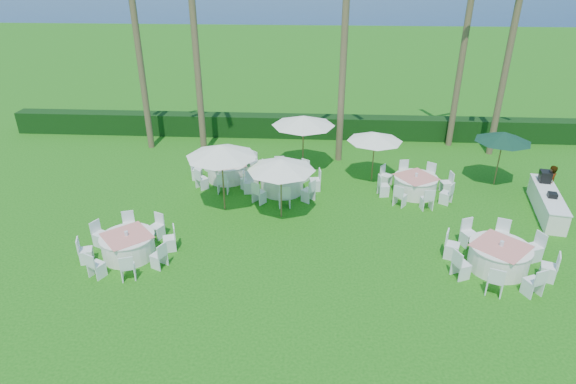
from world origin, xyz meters
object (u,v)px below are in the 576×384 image
object	(u,v)px
umbrella_b	(281,165)
umbrella_c	(303,121)
umbrella_d	(375,137)
umbrella_green	(504,137)
banquet_table_a	(128,245)
umbrella_a	(221,151)
staff_person	(549,184)
banquet_table_e	(282,182)
banquet_table_f	(415,185)
banquet_table_c	(499,256)
buffet_table	(547,202)
banquet_table_d	(228,171)

from	to	relation	value
umbrella_b	umbrella_c	world-z (taller)	umbrella_c
umbrella_d	umbrella_green	world-z (taller)	umbrella_green
banquet_table_a	umbrella_a	bearing A→B (deg)	53.08
umbrella_a	staff_person	size ratio (longest dim) A/B	1.70
umbrella_a	staff_person	distance (m)	13.44
banquet_table_e	umbrella_c	distance (m)	3.27
banquet_table_f	banquet_table_c	bearing A→B (deg)	-71.89
umbrella_a	buffet_table	size ratio (longest dim) A/B	0.72
umbrella_b	banquet_table_c	bearing A→B (deg)	-22.31
umbrella_b	buffet_table	size ratio (longest dim) A/B	0.69
banquet_table_d	umbrella_b	bearing A→B (deg)	-51.21
umbrella_a	umbrella_green	size ratio (longest dim) A/B	1.12
umbrella_d	umbrella_a	bearing A→B (deg)	-153.25
banquet_table_a	staff_person	size ratio (longest dim) A/B	1.91
banquet_table_e	umbrella_a	bearing A→B (deg)	-141.09
banquet_table_c	umbrella_green	size ratio (longest dim) A/B	1.34
umbrella_c	buffet_table	xyz separation A→B (m)	(9.84, -3.74, -1.96)
umbrella_green	buffet_table	distance (m)	3.33
banquet_table_a	banquet_table_c	distance (m)	12.34
umbrella_c	umbrella_green	bearing A→B (deg)	-7.87
banquet_table_d	banquet_table_e	distance (m)	2.79
umbrella_c	umbrella_d	xyz separation A→B (m)	(3.18, -1.11, -0.31)
banquet_table_a	banquet_table_e	bearing A→B (deg)	47.56
banquet_table_d	banquet_table_f	xyz separation A→B (m)	(8.29, -1.00, -0.00)
buffet_table	umbrella_c	bearing A→B (deg)	159.20
banquet_table_d	umbrella_b	distance (m)	4.68
banquet_table_a	buffet_table	bearing A→B (deg)	14.59
banquet_table_f	umbrella_c	distance (m)	5.80
banquet_table_d	umbrella_c	xyz separation A→B (m)	(3.39, 1.38, 2.00)
umbrella_b	staff_person	xyz separation A→B (m)	(10.91, 1.97, -1.41)
banquet_table_c	umbrella_c	world-z (taller)	umbrella_c
banquet_table_c	umbrella_c	bearing A→B (deg)	130.62
banquet_table_e	umbrella_green	size ratio (longest dim) A/B	1.36
umbrella_d	staff_person	xyz separation A→B (m)	(7.04, -1.67, -1.30)
umbrella_a	umbrella_b	xyz separation A→B (m)	(2.34, -0.50, -0.31)
umbrella_b	umbrella_c	size ratio (longest dim) A/B	0.89
banquet_table_e	buffet_table	xyz separation A→B (m)	(10.66, -1.27, 0.02)
banquet_table_d	buffet_table	distance (m)	13.44
banquet_table_f	umbrella_b	size ratio (longest dim) A/B	1.23
banquet_table_a	staff_person	bearing A→B (deg)	17.45
umbrella_green	staff_person	distance (m)	2.66
umbrella_a	umbrella_c	bearing A→B (deg)	54.50
banquet_table_d	staff_person	distance (m)	13.69
umbrella_b	umbrella_d	bearing A→B (deg)	43.19
banquet_table_d	umbrella_a	size ratio (longest dim) A/B	1.17
umbrella_d	banquet_table_d	bearing A→B (deg)	-177.69
banquet_table_d	umbrella_c	size ratio (longest dim) A/B	1.11
staff_person	banquet_table_c	bearing A→B (deg)	29.80
banquet_table_e	staff_person	xyz separation A→B (m)	(11.04, -0.31, 0.37)
umbrella_c	staff_person	xyz separation A→B (m)	(10.22, -2.78, -1.61)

